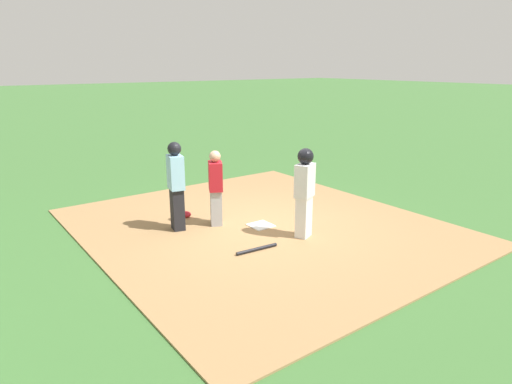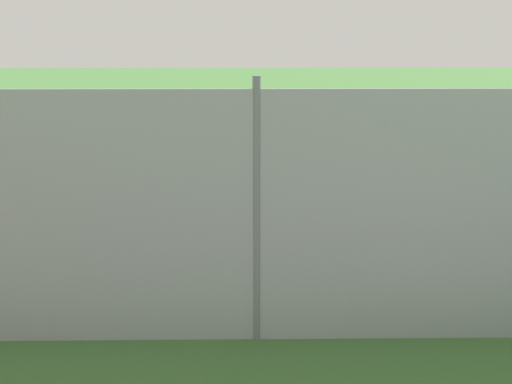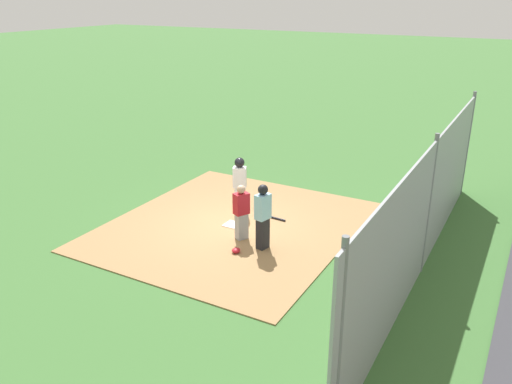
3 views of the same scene
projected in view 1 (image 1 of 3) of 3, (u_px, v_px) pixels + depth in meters
ground_plane at (261, 227)px, 8.97m from camera, size 140.00×140.00×0.00m
dirt_infield at (261, 226)px, 8.97m from camera, size 7.20×6.40×0.03m
home_plate at (261, 225)px, 8.96m from camera, size 0.44×0.44×0.02m
catcher at (216, 187)px, 8.84m from camera, size 0.46×0.41×1.51m
umpire at (176, 184)px, 8.54m from camera, size 0.43×0.34×1.73m
runner at (305, 187)px, 8.15m from camera, size 0.39×0.45×1.68m
baseball_bat at (257, 249)px, 7.76m from camera, size 0.13×0.81×0.06m
catcher_mask at (186, 214)px, 9.47m from camera, size 0.24×0.20×0.12m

